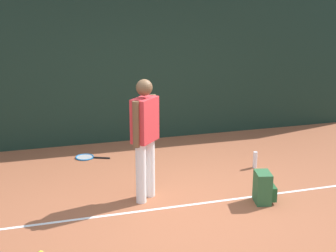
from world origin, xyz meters
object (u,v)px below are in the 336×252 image
Objects in this scene: water_bottle at (255,160)px; tennis_player at (145,133)px; tennis_racket at (86,157)px; backpack at (264,188)px.

tennis_player is at bearing -161.51° from water_bottle.
tennis_racket is 2.33× the size of water_bottle.
water_bottle is at bearing 177.86° from tennis_racket.
backpack is at bearing -111.46° from water_bottle.
tennis_player is 2.28m from water_bottle.
backpack is 1.62× the size of water_bottle.
water_bottle is at bearing -26.84° from tennis_player.
tennis_player reaches higher than tennis_racket.
water_bottle is (2.01, 0.67, -0.83)m from tennis_player.
tennis_player reaches higher than water_bottle.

